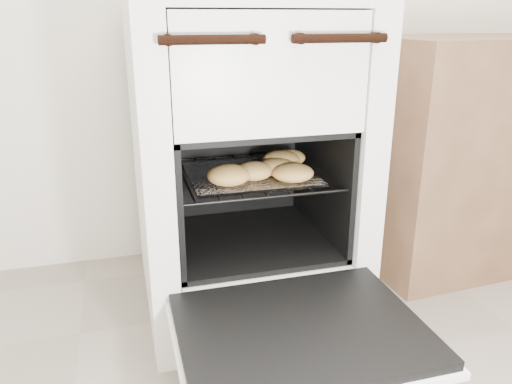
% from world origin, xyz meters
% --- Properties ---
extents(stove, '(0.67, 0.74, 1.03)m').
position_xyz_m(stove, '(-0.11, 1.13, 0.50)').
color(stove, white).
rests_on(stove, ground).
extents(oven_door, '(0.60, 0.47, 0.04)m').
position_xyz_m(oven_door, '(-0.11, 0.56, 0.22)').
color(oven_door, black).
rests_on(oven_door, stove).
extents(oven_rack, '(0.49, 0.47, 0.01)m').
position_xyz_m(oven_rack, '(-0.11, 1.05, 0.48)').
color(oven_rack, black).
rests_on(oven_rack, stove).
extents(foil_sheet, '(0.38, 0.33, 0.01)m').
position_xyz_m(foil_sheet, '(-0.11, 1.03, 0.48)').
color(foil_sheet, white).
rests_on(foil_sheet, oven_rack).
extents(baked_rolls, '(0.38, 0.31, 0.06)m').
position_xyz_m(baked_rolls, '(-0.06, 0.99, 0.51)').
color(baked_rolls, '#DCB258').
rests_on(baked_rolls, foil_sheet).
extents(counter, '(0.91, 0.64, 0.87)m').
position_xyz_m(counter, '(0.84, 1.25, 0.44)').
color(counter, brown).
rests_on(counter, ground).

